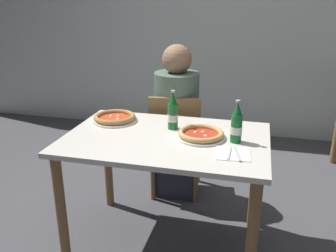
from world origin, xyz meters
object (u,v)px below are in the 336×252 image
diner_seated (176,125)px  pizza_margherita_near (201,134)px  dining_table_main (166,154)px  beer_bottle_left (237,125)px  beer_bottle_center (173,113)px  chair_behind_table (176,140)px  napkin_with_cutlery (233,154)px  pizza_marinara_far (115,118)px

diner_seated → pizza_margherita_near: (0.29, -0.63, 0.19)m
dining_table_main → beer_bottle_left: beer_bottle_left is taller
diner_seated → beer_bottle_center: size_ratio=4.89×
chair_behind_table → napkin_with_cutlery: 0.94m
diner_seated → pizza_marinara_far: bearing=-124.1°
pizza_marinara_far → beer_bottle_center: bearing=-6.5°
dining_table_main → pizza_marinara_far: bearing=154.4°
dining_table_main → chair_behind_table: 0.63m
chair_behind_table → dining_table_main: bearing=90.7°
napkin_with_cutlery → chair_behind_table: bearing=122.5°
beer_bottle_center → dining_table_main: bearing=-92.7°
napkin_with_cutlery → beer_bottle_left: bearing=90.6°
diner_seated → napkin_with_cutlery: size_ratio=6.18×
pizza_margherita_near → beer_bottle_left: size_ratio=1.18×
beer_bottle_center → napkin_with_cutlery: 0.51m
napkin_with_cutlery → pizza_marinara_far: bearing=156.9°
diner_seated → pizza_margherita_near: bearing=-65.1°
beer_bottle_left → pizza_margherita_near: bearing=176.2°
beer_bottle_left → dining_table_main: bearing=-177.0°
diner_seated → napkin_with_cutlery: (0.49, -0.81, 0.17)m
pizza_margherita_near → beer_bottle_center: size_ratio=1.18×
beer_bottle_left → diner_seated: bearing=127.6°
chair_behind_table → beer_bottle_left: beer_bottle_left is taller
beer_bottle_left → beer_bottle_center: bearing=162.6°
dining_table_main → pizza_marinara_far: 0.47m
dining_table_main → chair_behind_table: (-0.08, 0.61, -0.15)m
pizza_margherita_near → napkin_with_cutlery: bearing=-42.6°
pizza_margherita_near → napkin_with_cutlery: pizza_margherita_near is taller
dining_table_main → beer_bottle_center: 0.26m
chair_behind_table → napkin_with_cutlery: (0.49, -0.76, 0.27)m
chair_behind_table → pizza_marinara_far: size_ratio=2.85×
chair_behind_table → beer_bottle_center: 0.60m
napkin_with_cutlery → beer_bottle_center: bearing=143.2°
beer_bottle_left → beer_bottle_center: size_ratio=1.00×
diner_seated → beer_bottle_left: 0.85m
dining_table_main → beer_bottle_left: 0.46m
chair_behind_table → pizza_margherita_near: bearing=109.5°
chair_behind_table → beer_bottle_center: beer_bottle_center is taller
dining_table_main → beer_bottle_center: (0.01, 0.15, 0.22)m
chair_behind_table → pizza_margherita_near: 0.70m
chair_behind_table → beer_bottle_left: (0.48, -0.59, 0.37)m
dining_table_main → chair_behind_table: size_ratio=1.41×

